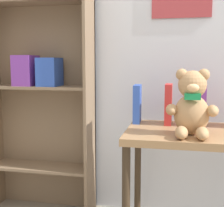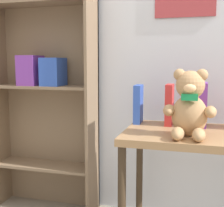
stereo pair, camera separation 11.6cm
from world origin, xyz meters
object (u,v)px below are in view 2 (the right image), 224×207
(display_table, at_px, (183,150))
(teddy_bear, at_px, (190,106))
(book_standing_blue, at_px, (138,104))
(book_standing_red, at_px, (169,105))
(bookshelf_side, at_px, (45,70))
(book_standing_purple, at_px, (203,105))

(display_table, relative_size, teddy_bear, 1.98)
(book_standing_blue, xyz_separation_m, book_standing_red, (0.18, -0.01, 0.00))
(bookshelf_side, bearing_deg, display_table, -16.10)
(display_table, bearing_deg, book_standing_red, 120.26)
(display_table, bearing_deg, teddy_bear, -75.79)
(bookshelf_side, xyz_separation_m, teddy_bear, (0.94, -0.37, -0.15))
(bookshelf_side, height_order, book_standing_red, bookshelf_side)
(display_table, relative_size, book_standing_red, 2.78)
(bookshelf_side, bearing_deg, book_standing_purple, -6.13)
(bookshelf_side, xyz_separation_m, book_standing_red, (0.83, -0.11, -0.18))
(display_table, distance_m, teddy_bear, 0.27)
(book_standing_purple, bearing_deg, teddy_bear, -103.53)
(book_standing_purple, bearing_deg, display_table, -120.18)
(display_table, distance_m, book_standing_blue, 0.38)
(book_standing_blue, distance_m, book_standing_purple, 0.36)
(bookshelf_side, relative_size, book_standing_blue, 7.51)
(book_standing_blue, bearing_deg, book_standing_purple, -3.36)
(bookshelf_side, distance_m, display_table, 1.03)
(teddy_bear, bearing_deg, book_standing_red, 114.08)
(bookshelf_side, height_order, teddy_bear, bookshelf_side)
(book_standing_red, bearing_deg, book_standing_blue, 177.15)
(bookshelf_side, distance_m, book_standing_blue, 0.68)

